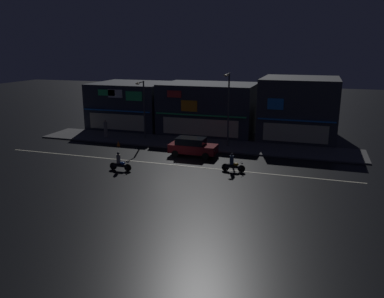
{
  "coord_description": "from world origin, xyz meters",
  "views": [
    {
      "loc": [
        11.79,
        -29.42,
        9.64
      ],
      "look_at": [
        1.84,
        1.39,
        1.13
      ],
      "focal_mm": 36.54,
      "sensor_mm": 36.0,
      "label": 1
    }
  ],
  "objects": [
    {
      "name": "motorcycle_following",
      "position": [
        -2.92,
        -2.73,
        0.63
      ],
      "size": [
        1.9,
        0.6,
        1.52
      ],
      "rotation": [
        0.0,
        0.0,
        3.25
      ],
      "color": "black",
      "rests_on": "ground"
    },
    {
      "name": "ground_plane",
      "position": [
        0.0,
        0.0,
        0.0
      ],
      "size": [
        140.0,
        140.0,
        0.0
      ],
      "primitive_type": "plane",
      "color": "black"
    },
    {
      "name": "storefront_left_block",
      "position": [
        -9.91,
        13.76,
        2.71
      ],
      "size": [
        8.74,
        8.06,
        5.42
      ],
      "color": "#2D333D",
      "rests_on": "ground"
    },
    {
      "name": "pedestrian_on_sidewalk",
      "position": [
        -9.76,
        6.98,
        1.0
      ],
      "size": [
        0.38,
        0.38,
        1.86
      ],
      "rotation": [
        0.0,
        0.0,
        4.46
      ],
      "color": "gray",
      "rests_on": "sidewalk_far"
    },
    {
      "name": "streetlamp_west",
      "position": [
        -5.55,
        7.64,
        3.8
      ],
      "size": [
        0.44,
        1.64,
        6.08
      ],
      "color": "#47494C",
      "rests_on": "sidewalk_far"
    },
    {
      "name": "traffic_cone",
      "position": [
        -6.85,
        4.33,
        0.28
      ],
      "size": [
        0.36,
        0.36,
        0.55
      ],
      "primitive_type": "cone",
      "color": "orange",
      "rests_on": "ground"
    },
    {
      "name": "sidewalk_far",
      "position": [
        0.0,
        7.41,
        0.07
      ],
      "size": [
        33.04,
        4.81,
        0.14
      ],
      "primitive_type": "cube",
      "color": "#4C4C4F",
      "rests_on": "ground"
    },
    {
      "name": "streetlamp_mid",
      "position": [
        3.64,
        7.07,
        4.34
      ],
      "size": [
        0.44,
        1.64,
        7.13
      ],
      "color": "#47494C",
      "rests_on": "sidewalk_far"
    },
    {
      "name": "lane_divider_stripe",
      "position": [
        0.0,
        0.0,
        0.01
      ],
      "size": [
        31.39,
        0.16,
        0.01
      ],
      "primitive_type": "cube",
      "color": "beige",
      "rests_on": "ground"
    },
    {
      "name": "storefront_center_block",
      "position": [
        9.91,
        13.96,
        3.23
      ],
      "size": [
        7.92,
        8.46,
        6.46
      ],
      "color": "#383A3F",
      "rests_on": "ground"
    },
    {
      "name": "motorcycle_lead",
      "position": [
        5.77,
        -0.24,
        0.63
      ],
      "size": [
        1.9,
        0.6,
        1.52
      ],
      "rotation": [
        0.0,
        0.0,
        3.03
      ],
      "color": "black",
      "rests_on": "ground"
    },
    {
      "name": "storefront_right_block",
      "position": [
        -0.0,
        13.36,
        2.81
      ],
      "size": [
        10.47,
        7.26,
        5.63
      ],
      "color": "#2D333D",
      "rests_on": "ground"
    },
    {
      "name": "parked_car_near_kerb",
      "position": [
        1.29,
        3.23,
        0.87
      ],
      "size": [
        4.3,
        1.98,
        1.67
      ],
      "rotation": [
        0.0,
        0.0,
        3.14
      ],
      "color": "maroon",
      "rests_on": "ground"
    }
  ]
}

